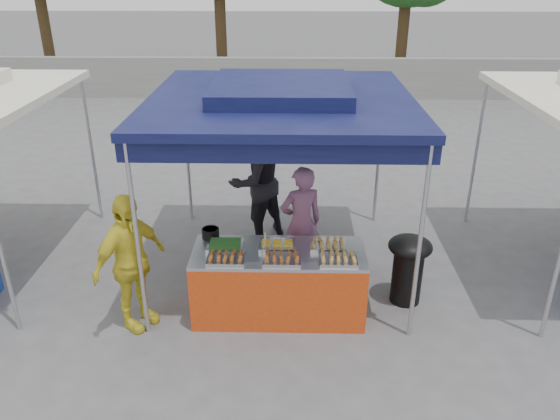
{
  "coord_description": "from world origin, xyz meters",
  "views": [
    {
      "loc": [
        0.13,
        -5.59,
        3.94
      ],
      "look_at": [
        0.0,
        0.6,
        1.05
      ],
      "focal_mm": 35.0,
      "sensor_mm": 36.0,
      "label": 1
    }
  ],
  "objects_px": {
    "cooking_pot": "(211,233)",
    "helper_man": "(256,181)",
    "customer_person": "(130,263)",
    "wok_burner": "(408,264)",
    "vendor_table": "(279,283)",
    "vendor_woman": "(301,223)"
  },
  "relations": [
    {
      "from": "wok_burner",
      "to": "helper_man",
      "type": "distance_m",
      "value": 2.61
    },
    {
      "from": "cooking_pot",
      "to": "vendor_woman",
      "type": "distance_m",
      "value": 1.23
    },
    {
      "from": "vendor_table",
      "to": "customer_person",
      "type": "relative_size",
      "value": 1.21
    },
    {
      "from": "vendor_table",
      "to": "customer_person",
      "type": "xyz_separation_m",
      "value": [
        -1.66,
        -0.26,
        0.4
      ]
    },
    {
      "from": "helper_man",
      "to": "customer_person",
      "type": "bearing_deg",
      "value": 21.1
    },
    {
      "from": "wok_burner",
      "to": "customer_person",
      "type": "relative_size",
      "value": 0.54
    },
    {
      "from": "cooking_pot",
      "to": "vendor_woman",
      "type": "height_order",
      "value": "vendor_woman"
    },
    {
      "from": "wok_burner",
      "to": "vendor_woman",
      "type": "bearing_deg",
      "value": 178.94
    },
    {
      "from": "cooking_pot",
      "to": "wok_burner",
      "type": "height_order",
      "value": "cooking_pot"
    },
    {
      "from": "vendor_woman",
      "to": "helper_man",
      "type": "relative_size",
      "value": 0.85
    },
    {
      "from": "vendor_woman",
      "to": "wok_burner",
      "type": "bearing_deg",
      "value": 137.0
    },
    {
      "from": "vendor_table",
      "to": "vendor_woman",
      "type": "bearing_deg",
      "value": 72.68
    },
    {
      "from": "helper_man",
      "to": "vendor_table",
      "type": "bearing_deg",
      "value": 61.7
    },
    {
      "from": "vendor_table",
      "to": "vendor_woman",
      "type": "distance_m",
      "value": 0.98
    },
    {
      "from": "wok_burner",
      "to": "customer_person",
      "type": "height_order",
      "value": "customer_person"
    },
    {
      "from": "vendor_table",
      "to": "cooking_pot",
      "type": "bearing_deg",
      "value": 158.83
    },
    {
      "from": "wok_burner",
      "to": "customer_person",
      "type": "xyz_separation_m",
      "value": [
        -3.23,
        -0.56,
        0.3
      ]
    },
    {
      "from": "cooking_pot",
      "to": "wok_burner",
      "type": "relative_size",
      "value": 0.23
    },
    {
      "from": "vendor_woman",
      "to": "helper_man",
      "type": "height_order",
      "value": "helper_man"
    },
    {
      "from": "vendor_woman",
      "to": "customer_person",
      "type": "bearing_deg",
      "value": 11.06
    },
    {
      "from": "cooking_pot",
      "to": "helper_man",
      "type": "height_order",
      "value": "helper_man"
    },
    {
      "from": "cooking_pot",
      "to": "helper_man",
      "type": "xyz_separation_m",
      "value": [
        0.44,
        1.65,
        0.01
      ]
    }
  ]
}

